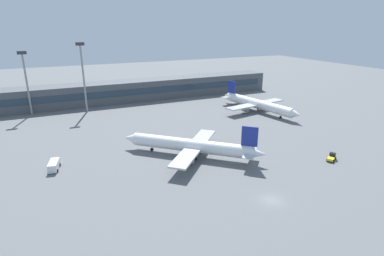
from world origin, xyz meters
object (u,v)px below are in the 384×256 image
airplane_mid (258,104)px  service_van_white (54,165)px  baggage_tug_yellow (332,157)px  floodlight_tower_east (26,79)px  airplane_near (190,146)px  floodlight_tower_west (83,73)px

airplane_mid → service_van_white: size_ratio=7.41×
service_van_white → baggage_tug_yellow: bearing=-20.2°
floodlight_tower_east → airplane_near: bearing=-57.7°
airplane_mid → floodlight_tower_west: bearing=155.2°
baggage_tug_yellow → floodlight_tower_west: 92.64m
airplane_mid → baggage_tug_yellow: (-10.71, -46.82, -2.29)m
baggage_tug_yellow → floodlight_tower_east: bearing=131.8°
airplane_mid → floodlight_tower_east: floodlight_tower_east is taller
floodlight_tower_east → floodlight_tower_west: bearing=-12.7°
airplane_near → airplane_mid: size_ratio=0.76×
airplane_near → service_van_white: size_ratio=5.67×
airplane_near → airplane_mid: airplane_mid is taller
floodlight_tower_east → baggage_tug_yellow: bearing=-48.2°
service_van_white → floodlight_tower_east: bearing=96.2°
baggage_tug_yellow → floodlight_tower_west: (-51.57, 75.54, 14.74)m
airplane_mid → airplane_near: bearing=-145.8°
baggage_tug_yellow → service_van_white: 69.91m
airplane_near → floodlight_tower_east: size_ratio=1.29×
airplane_near → floodlight_tower_west: floodlight_tower_west is taller
service_van_white → airplane_near: bearing=-10.8°
airplane_near → service_van_white: bearing=169.2°
service_van_white → floodlight_tower_east: (-6.05, 55.99, 12.95)m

